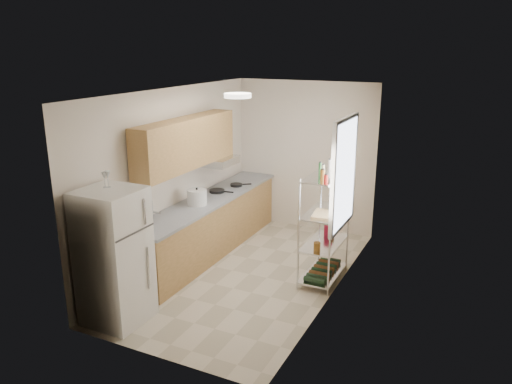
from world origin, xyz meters
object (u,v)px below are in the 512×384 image
refrigerator (114,257)px  rice_cooker (197,197)px  frying_pan_large (217,191)px  cutting_board (325,214)px  espresso_machine (335,200)px

refrigerator → rice_cooker: refrigerator is taller
frying_pan_large → rice_cooker: bearing=-92.2°
refrigerator → rice_cooker: 1.87m
refrigerator → cutting_board: refrigerator is taller
cutting_board → espresso_machine: 0.31m
refrigerator → espresso_machine: size_ratio=6.05×
cutting_board → rice_cooker: bearing=-178.4°
rice_cooker → refrigerator: bearing=-89.0°
rice_cooker → frying_pan_large: 0.70m
cutting_board → refrigerator: bearing=-135.1°
frying_pan_large → cutting_board: (2.01, -0.63, 0.10)m
frying_pan_large → espresso_machine: bearing=-16.7°
refrigerator → frying_pan_large: (-0.09, 2.55, 0.11)m
rice_cooker → frying_pan_large: size_ratio=1.17×
refrigerator → rice_cooker: (-0.03, 1.86, 0.20)m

